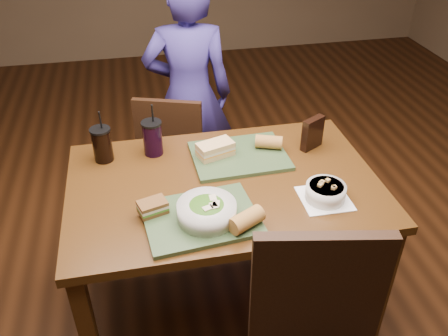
{
  "coord_description": "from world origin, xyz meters",
  "views": [
    {
      "loc": [
        -0.32,
        -1.58,
        1.92
      ],
      "look_at": [
        0.0,
        0.0,
        0.82
      ],
      "focal_mm": 38.0,
      "sensor_mm": 36.0,
      "label": 1
    }
  ],
  "objects_px": {
    "cup_berry": "(153,138)",
    "chair_far": "(169,153)",
    "soup_bowl": "(326,192)",
    "sandwich_near": "(153,207)",
    "diner": "(189,96)",
    "sandwich_far": "(215,149)",
    "tray_near": "(201,218)",
    "baguette_near": "(246,220)",
    "baguette_far": "(269,142)",
    "cup_cola": "(102,144)",
    "tray_far": "(239,156)",
    "salad_bowl": "(207,210)",
    "chip_bag": "(312,133)",
    "dining_table": "(224,199)"
  },
  "relations": [
    {
      "from": "tray_far",
      "to": "chip_bag",
      "type": "relative_size",
      "value": 2.76
    },
    {
      "from": "tray_far",
      "to": "sandwich_near",
      "type": "distance_m",
      "value": 0.53
    },
    {
      "from": "tray_far",
      "to": "sandwich_near",
      "type": "height_order",
      "value": "sandwich_near"
    },
    {
      "from": "dining_table",
      "to": "baguette_near",
      "type": "xyz_separation_m",
      "value": [
        0.02,
        -0.31,
        0.14
      ]
    },
    {
      "from": "salad_bowl",
      "to": "sandwich_far",
      "type": "xyz_separation_m",
      "value": [
        0.11,
        0.42,
        -0.01
      ]
    },
    {
      "from": "sandwich_far",
      "to": "baguette_near",
      "type": "relative_size",
      "value": 1.36
    },
    {
      "from": "tray_near",
      "to": "cup_berry",
      "type": "bearing_deg",
      "value": 105.0
    },
    {
      "from": "tray_far",
      "to": "cup_cola",
      "type": "distance_m",
      "value": 0.61
    },
    {
      "from": "baguette_near",
      "to": "cup_berry",
      "type": "distance_m",
      "value": 0.67
    },
    {
      "from": "diner",
      "to": "tray_near",
      "type": "bearing_deg",
      "value": 90.46
    },
    {
      "from": "soup_bowl",
      "to": "chip_bag",
      "type": "bearing_deg",
      "value": 77.73
    },
    {
      "from": "salad_bowl",
      "to": "baguette_near",
      "type": "distance_m",
      "value": 0.15
    },
    {
      "from": "salad_bowl",
      "to": "cup_cola",
      "type": "xyz_separation_m",
      "value": [
        -0.38,
        0.51,
        0.03
      ]
    },
    {
      "from": "soup_bowl",
      "to": "tray_near",
      "type": "bearing_deg",
      "value": -177.01
    },
    {
      "from": "chair_far",
      "to": "baguette_near",
      "type": "xyz_separation_m",
      "value": [
        0.19,
        -1.04,
        0.33
      ]
    },
    {
      "from": "chair_far",
      "to": "diner",
      "type": "relative_size",
      "value": 0.6
    },
    {
      "from": "salad_bowl",
      "to": "soup_bowl",
      "type": "relative_size",
      "value": 1.14
    },
    {
      "from": "diner",
      "to": "salad_bowl",
      "type": "bearing_deg",
      "value": 91.51
    },
    {
      "from": "diner",
      "to": "tray_near",
      "type": "distance_m",
      "value": 1.17
    },
    {
      "from": "dining_table",
      "to": "soup_bowl",
      "type": "xyz_separation_m",
      "value": [
        0.37,
        -0.2,
        0.13
      ]
    },
    {
      "from": "tray_near",
      "to": "cup_cola",
      "type": "relative_size",
      "value": 1.71
    },
    {
      "from": "tray_far",
      "to": "chip_bag",
      "type": "bearing_deg",
      "value": 2.86
    },
    {
      "from": "salad_bowl",
      "to": "chip_bag",
      "type": "distance_m",
      "value": 0.71
    },
    {
      "from": "diner",
      "to": "baguette_near",
      "type": "height_order",
      "value": "diner"
    },
    {
      "from": "sandwich_near",
      "to": "cup_berry",
      "type": "distance_m",
      "value": 0.45
    },
    {
      "from": "sandwich_near",
      "to": "chair_far",
      "type": "bearing_deg",
      "value": 81.32
    },
    {
      "from": "baguette_far",
      "to": "cup_cola",
      "type": "distance_m",
      "value": 0.75
    },
    {
      "from": "sandwich_near",
      "to": "chip_bag",
      "type": "relative_size",
      "value": 0.8
    },
    {
      "from": "chair_far",
      "to": "sandwich_near",
      "type": "height_order",
      "value": "chair_far"
    },
    {
      "from": "chair_far",
      "to": "baguette_near",
      "type": "distance_m",
      "value": 1.11
    },
    {
      "from": "salad_bowl",
      "to": "cup_cola",
      "type": "distance_m",
      "value": 0.64
    },
    {
      "from": "diner",
      "to": "cup_cola",
      "type": "bearing_deg",
      "value": 60.76
    },
    {
      "from": "dining_table",
      "to": "baguette_near",
      "type": "distance_m",
      "value": 0.35
    },
    {
      "from": "cup_cola",
      "to": "chip_bag",
      "type": "xyz_separation_m",
      "value": [
        0.95,
        -0.09,
        -0.0
      ]
    },
    {
      "from": "sandwich_near",
      "to": "cup_cola",
      "type": "bearing_deg",
      "value": 112.83
    },
    {
      "from": "soup_bowl",
      "to": "sandwich_near",
      "type": "bearing_deg",
      "value": 177.22
    },
    {
      "from": "diner",
      "to": "tray_near",
      "type": "relative_size",
      "value": 3.36
    },
    {
      "from": "diner",
      "to": "sandwich_far",
      "type": "xyz_separation_m",
      "value": [
        0.01,
        -0.76,
        0.09
      ]
    },
    {
      "from": "tray_far",
      "to": "baguette_near",
      "type": "relative_size",
      "value": 3.18
    },
    {
      "from": "cup_berry",
      "to": "chair_far",
      "type": "bearing_deg",
      "value": 77.51
    },
    {
      "from": "tray_near",
      "to": "cup_cola",
      "type": "distance_m",
      "value": 0.62
    },
    {
      "from": "diner",
      "to": "cup_berry",
      "type": "distance_m",
      "value": 0.72
    },
    {
      "from": "tray_near",
      "to": "salad_bowl",
      "type": "height_order",
      "value": "salad_bowl"
    },
    {
      "from": "dining_table",
      "to": "soup_bowl",
      "type": "bearing_deg",
      "value": -27.86
    },
    {
      "from": "dining_table",
      "to": "diner",
      "type": "bearing_deg",
      "value": 91.02
    },
    {
      "from": "baguette_far",
      "to": "cup_berry",
      "type": "relative_size",
      "value": 0.49
    },
    {
      "from": "tray_far",
      "to": "cup_cola",
      "type": "xyz_separation_m",
      "value": [
        -0.6,
        0.11,
        0.07
      ]
    },
    {
      "from": "baguette_near",
      "to": "tray_far",
      "type": "bearing_deg",
      "value": 79.73
    },
    {
      "from": "salad_bowl",
      "to": "baguette_far",
      "type": "distance_m",
      "value": 0.57
    },
    {
      "from": "chair_far",
      "to": "tray_near",
      "type": "xyz_separation_m",
      "value": [
        0.04,
        -0.94,
        0.29
      ]
    }
  ]
}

